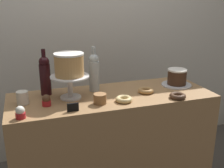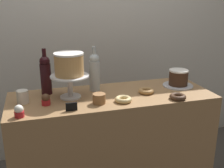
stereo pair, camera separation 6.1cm
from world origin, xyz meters
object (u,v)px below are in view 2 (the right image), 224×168
at_px(cupcake_vanilla, 19,111).
at_px(donut_chocolate, 178,97).
at_px(cake_stand_pedestal, 70,82).
at_px(wine_bottle_clear, 95,71).
at_px(white_layer_cake, 69,64).
at_px(donut_maple, 146,91).
at_px(coffee_cup_ceramic, 23,97).
at_px(chocolate_round_cake, 178,77).
at_px(cookie_stack, 99,99).
at_px(donut_glazed, 123,99).
at_px(cupcake_chocolate, 46,100).
at_px(price_sign_chalkboard, 72,107).
at_px(wine_bottle_dark_red, 46,74).

relative_size(cupcake_vanilla, donut_chocolate, 0.66).
bearing_deg(cake_stand_pedestal, donut_chocolate, -18.62).
distance_m(wine_bottle_clear, donut_chocolate, 0.61).
relative_size(white_layer_cake, donut_maple, 1.76).
xyz_separation_m(donut_chocolate, coffee_cup_ceramic, (-1.00, 0.22, 0.03)).
height_order(wine_bottle_clear, donut_chocolate, wine_bottle_clear).
height_order(wine_bottle_clear, coffee_cup_ceramic, wine_bottle_clear).
distance_m(chocolate_round_cake, cookie_stack, 0.69).
relative_size(cupcake_vanilla, cookie_stack, 0.88).
height_order(donut_glazed, cookie_stack, cookie_stack).
bearing_deg(donut_maple, white_layer_cake, 173.21).
distance_m(white_layer_cake, cupcake_vanilla, 0.45).
distance_m(cake_stand_pedestal, donut_maple, 0.54).
distance_m(donut_maple, cookie_stack, 0.38).
xyz_separation_m(white_layer_cake, cupcake_chocolate, (-0.17, -0.09, -0.20)).
bearing_deg(coffee_cup_ceramic, donut_maple, -3.61).
bearing_deg(coffee_cup_ceramic, price_sign_chalkboard, -37.59).
distance_m(chocolate_round_cake, donut_chocolate, 0.29).
bearing_deg(chocolate_round_cake, donut_maple, -165.11).
xyz_separation_m(white_layer_cake, cupcake_vanilla, (-0.33, -0.23, -0.20)).
bearing_deg(white_layer_cake, donut_chocolate, -18.62).
height_order(cookie_stack, price_sign_chalkboard, cookie_stack).
distance_m(chocolate_round_cake, wine_bottle_clear, 0.65).
distance_m(wine_bottle_dark_red, donut_chocolate, 0.92).
xyz_separation_m(wine_bottle_clear, price_sign_chalkboard, (-0.22, -0.33, -0.12)).
xyz_separation_m(wine_bottle_clear, cupcake_chocolate, (-0.36, -0.19, -0.11)).
bearing_deg(donut_chocolate, coffee_cup_ceramic, 167.48).
height_order(white_layer_cake, coffee_cup_ceramic, white_layer_cake).
xyz_separation_m(white_layer_cake, coffee_cup_ceramic, (-0.31, -0.01, -0.19)).
distance_m(cake_stand_pedestal, wine_bottle_clear, 0.22).
height_order(cake_stand_pedestal, cupcake_chocolate, cake_stand_pedestal).
bearing_deg(cookie_stack, white_layer_cake, 135.39).
height_order(wine_bottle_dark_red, donut_chocolate, wine_bottle_dark_red).
distance_m(price_sign_chalkboard, coffee_cup_ceramic, 0.36).
height_order(white_layer_cake, wine_bottle_clear, wine_bottle_clear).
height_order(cake_stand_pedestal, wine_bottle_clear, wine_bottle_clear).
bearing_deg(donut_maple, wine_bottle_dark_red, 164.50).
xyz_separation_m(cupcake_chocolate, price_sign_chalkboard, (0.14, -0.14, -0.01)).
xyz_separation_m(donut_maple, cookie_stack, (-0.37, -0.10, 0.02)).
xyz_separation_m(cupcake_vanilla, cupcake_chocolate, (0.16, 0.15, 0.00)).
bearing_deg(chocolate_round_cake, donut_glazed, -159.38).
height_order(chocolate_round_cake, donut_chocolate, chocolate_round_cake).
relative_size(cupcake_vanilla, donut_glazed, 0.66).
bearing_deg(chocolate_round_cake, wine_bottle_clear, 172.27).
bearing_deg(donut_glazed, wine_bottle_dark_red, 147.41).
relative_size(wine_bottle_clear, cupcake_vanilla, 4.38).
xyz_separation_m(wine_bottle_clear, donut_chocolate, (0.50, -0.34, -0.13)).
xyz_separation_m(cupcake_vanilla, price_sign_chalkboard, (0.30, 0.01, -0.01)).
distance_m(cake_stand_pedestal, donut_glazed, 0.38).
xyz_separation_m(donut_glazed, coffee_cup_ceramic, (-0.63, 0.17, 0.03)).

